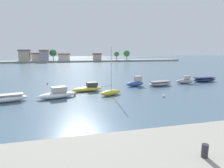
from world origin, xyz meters
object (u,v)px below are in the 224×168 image
moored_boat_3 (88,88)px  mooring_buoy_0 (47,84)px  mooring_buoy_2 (164,96)px  mooring_buoy_1 (75,94)px  moored_boat_1 (7,98)px  mooring_bollard (205,151)px  moored_boat_6 (160,84)px  moored_boat_4 (111,92)px  moored_boat_8 (204,80)px  moored_boat_2 (57,94)px  moored_boat_5 (136,83)px  moored_boat_7 (185,81)px

moored_boat_3 → mooring_buoy_0: bearing=121.5°
mooring_buoy_2 → mooring_buoy_1: bearing=162.0°
moored_boat_1 → moored_boat_3: size_ratio=0.98×
mooring_bollard → moored_boat_1: size_ratio=0.12×
moored_boat_6 → mooring_buoy_1: moored_boat_6 is taller
moored_boat_4 → mooring_buoy_2: moored_boat_4 is taller
moored_boat_6 → moored_boat_8: (11.44, 2.05, 0.01)m
moored_boat_3 → moored_boat_2: bearing=-151.6°
mooring_buoy_0 → mooring_buoy_1: 11.84m
mooring_bollard → moored_boat_2: mooring_bollard is taller
moored_boat_4 → moored_boat_1: bearing=158.5°
moored_boat_1 → mooring_buoy_1: bearing=-2.7°
mooring_buoy_0 → moored_boat_5: bearing=-20.6°
moored_boat_8 → mooring_buoy_2: 18.32m
moored_boat_1 → moored_boat_3: moored_boat_3 is taller
moored_boat_3 → moored_boat_8: (25.13, 3.62, -0.07)m
moored_boat_7 → moored_boat_2: bearing=-155.5°
moored_boat_1 → moored_boat_2: 6.22m
moored_boat_8 → mooring_buoy_0: moored_boat_8 is taller
moored_boat_6 → mooring_buoy_2: bearing=-122.7°
moored_boat_5 → mooring_buoy_0: bearing=149.6°
moored_boat_4 → mooring_buoy_0: 15.50m
moored_boat_6 → mooring_buoy_1: (-15.98, -4.23, -0.20)m
mooring_bollard → moored_boat_3: mooring_bollard is taller
moored_boat_4 → moored_boat_8: bearing=-4.5°
moored_boat_1 → moored_boat_7: 31.39m
moored_boat_6 → moored_boat_4: bearing=-162.0°
mooring_buoy_0 → moored_boat_1: bearing=-108.1°
moored_boat_1 → moored_boat_7: moored_boat_7 is taller
moored_boat_4 → moored_boat_8: moored_boat_4 is taller
moored_boat_2 → moored_boat_7: moored_boat_2 is taller
mooring_bollard → moored_boat_6: mooring_bollard is taller
moored_boat_1 → mooring_buoy_1: moored_boat_1 is taller
mooring_bollard → moored_boat_3: 24.32m
moored_boat_2 → moored_boat_3: (4.75, 3.58, -0.09)m
moored_boat_6 → mooring_buoy_0: 21.67m
moored_boat_3 → moored_boat_8: moored_boat_3 is taller
moored_boat_5 → moored_boat_1: bearing=-172.4°
moored_boat_1 → moored_boat_8: (36.08, 7.67, -0.05)m
moored_boat_6 → moored_boat_7: moored_boat_7 is taller
moored_boat_1 → mooring_buoy_0: (4.02, 12.29, -0.35)m
moored_boat_6 → moored_boat_8: 11.62m
moored_boat_1 → moored_boat_8: 36.88m
moored_boat_6 → moored_boat_8: moored_boat_8 is taller
mooring_bollard → moored_boat_5: bearing=75.4°
moored_boat_1 → mooring_buoy_0: size_ratio=18.91×
moored_boat_8 → moored_boat_5: bearing=-177.0°
mooring_bollard → mooring_buoy_2: size_ratio=1.58×
moored_boat_2 → moored_boat_5: moored_boat_5 is taller
moored_boat_1 → mooring_buoy_1: 8.77m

